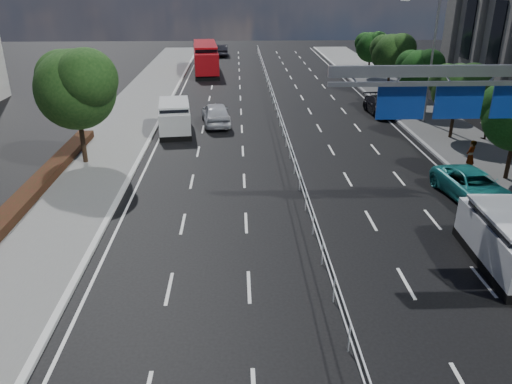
{
  "coord_description": "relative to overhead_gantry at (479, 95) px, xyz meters",
  "views": [
    {
      "loc": [
        -3.13,
        -9.8,
        10.0
      ],
      "look_at": [
        -2.44,
        7.87,
        2.4
      ],
      "focal_mm": 35.0,
      "sensor_mm": 36.0,
      "label": 1
    }
  ],
  "objects": [
    {
      "name": "median_fence",
      "position": [
        -6.74,
        12.45,
        -5.08
      ],
      "size": [
        0.05,
        85.0,
        1.02
      ],
      "color": "silver",
      "rests_on": "ground"
    },
    {
      "name": "overhead_gantry",
      "position": [
        0.0,
        0.0,
        0.0
      ],
      "size": [
        10.24,
        0.38,
        7.45
      ],
      "color": "gray",
      "rests_on": "ground"
    },
    {
      "name": "streetlight_far",
      "position": [
        3.76,
        15.95,
        -0.4
      ],
      "size": [
        2.78,
        2.4,
        9.0
      ],
      "color": "gray",
      "rests_on": "ground"
    },
    {
      "name": "near_tree_back",
      "position": [
        -18.68,
        7.92,
        -1.0
      ],
      "size": [
        4.84,
        4.51,
        6.69
      ],
      "color": "black",
      "rests_on": "ground"
    },
    {
      "name": "far_tree_e",
      "position": [
        4.51,
        11.93,
        -2.05
      ],
      "size": [
        3.63,
        3.38,
        5.13
      ],
      "color": "black",
      "rests_on": "ground"
    },
    {
      "name": "far_tree_f",
      "position": [
        4.5,
        19.43,
        -2.12
      ],
      "size": [
        3.52,
        3.28,
        5.02
      ],
      "color": "black",
      "rests_on": "ground"
    },
    {
      "name": "far_tree_g",
      "position": [
        4.51,
        26.92,
        -1.85
      ],
      "size": [
        3.96,
        3.69,
        5.45
      ],
      "color": "black",
      "rests_on": "ground"
    },
    {
      "name": "far_tree_h",
      "position": [
        4.5,
        34.43,
        -2.18
      ],
      "size": [
        3.41,
        3.18,
        4.91
      ],
      "color": "black",
      "rests_on": "ground"
    },
    {
      "name": "white_minivan",
      "position": [
        -14.24,
        14.44,
        -4.55
      ],
      "size": [
        2.69,
        5.16,
        2.15
      ],
      "rotation": [
        0.0,
        0.0,
        0.12
      ],
      "color": "black",
      "rests_on": "ground"
    },
    {
      "name": "red_bus",
      "position": [
        -13.38,
        38.65,
        -3.92
      ],
      "size": [
        3.51,
        11.03,
        3.24
      ],
      "rotation": [
        0.0,
        0.0,
        0.09
      ],
      "color": "black",
      "rests_on": "ground"
    },
    {
      "name": "near_car_silver",
      "position": [
        -11.42,
        16.24,
        -4.79
      ],
      "size": [
        2.53,
        5.02,
        1.64
      ],
      "primitive_type": "imported",
      "rotation": [
        0.0,
        0.0,
        3.27
      ],
      "color": "#B7B9BF",
      "rests_on": "ground"
    },
    {
      "name": "near_car_dark",
      "position": [
        -11.85,
        51.85,
        -4.85
      ],
      "size": [
        1.7,
        4.62,
        1.51
      ],
      "primitive_type": "imported",
      "rotation": [
        0.0,
        0.0,
        3.16
      ],
      "color": "black",
      "rests_on": "ground"
    },
    {
      "name": "silver_minivan",
      "position": [
        0.15,
        -3.98,
        -4.58
      ],
      "size": [
        2.37,
        5.14,
        2.1
      ],
      "rotation": [
        0.0,
        0.0,
        -0.05
      ],
      "color": "black",
      "rests_on": "ground"
    },
    {
      "name": "parked_car_teal",
      "position": [
        1.56,
        2.05,
        -4.91
      ],
      "size": [
        2.9,
        5.27,
        1.4
      ],
      "primitive_type": "imported",
      "rotation": [
        0.0,
        0.0,
        0.12
      ],
      "color": "#197373",
      "rests_on": "ground"
    },
    {
      "name": "parked_car_dark",
      "position": [
        1.56,
        18.74,
        -4.93
      ],
      "size": [
        2.18,
        4.79,
        1.36
      ],
      "primitive_type": "imported",
      "rotation": [
        0.0,
        0.0,
        0.06
      ],
      "color": "black",
      "rests_on": "ground"
    },
    {
      "name": "pedestrian_a",
      "position": [
        2.86,
        5.48,
        -4.57
      ],
      "size": [
        0.78,
        0.74,
        1.8
      ],
      "primitive_type": "imported",
      "rotation": [
        0.0,
        0.0,
        3.78
      ],
      "color": "gray",
      "rests_on": "sidewalk_far"
    },
    {
      "name": "pedestrian_b",
      "position": [
        6.66,
        11.53,
        -4.48
      ],
      "size": [
        1.04,
        0.86,
        1.97
      ],
      "primitive_type": "imported",
      "rotation": [
        0.0,
        0.0,
        3.02
      ],
      "color": "gray",
      "rests_on": "sidewalk_far"
    }
  ]
}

